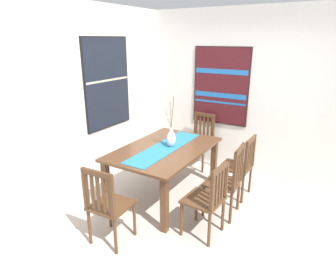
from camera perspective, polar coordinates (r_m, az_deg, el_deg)
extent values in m
cube|color=#B2A89E|center=(3.95, 5.94, -15.88)|extent=(6.40, 6.40, 0.03)
cube|color=silver|center=(4.45, -15.72, 6.69)|extent=(6.40, 0.12, 2.70)
cube|color=silver|center=(5.09, 15.60, 8.11)|extent=(0.12, 6.40, 2.70)
cube|color=#51331E|center=(4.15, -0.61, -2.41)|extent=(1.65, 1.07, 0.03)
cube|color=#51331E|center=(3.53, -0.69, -13.20)|extent=(0.08, 0.08, 0.71)
cube|color=#51331E|center=(4.72, 8.93, -4.88)|extent=(0.08, 0.08, 0.71)
cube|color=#51331E|center=(4.02, -11.91, -9.40)|extent=(0.08, 0.08, 0.71)
cube|color=#51331E|center=(5.09, -0.54, -2.83)|extent=(0.08, 0.08, 0.71)
cube|color=#236B93|center=(4.14, -0.62, -2.15)|extent=(1.52, 0.36, 0.01)
ellipsoid|color=silver|center=(4.14, 0.61, -0.49)|extent=(0.15, 0.13, 0.23)
cylinder|color=silver|center=(4.10, 0.62, 1.28)|extent=(0.06, 0.06, 0.06)
cylinder|color=brown|center=(4.08, 0.53, 4.28)|extent=(0.06, 0.05, 0.37)
cylinder|color=brown|center=(4.00, 0.87, 4.68)|extent=(0.04, 0.07, 0.46)
cylinder|color=brown|center=(4.11, 0.86, 4.15)|extent=(0.14, 0.05, 0.33)
cylinder|color=brown|center=(4.00, 0.09, 3.33)|extent=(0.13, 0.02, 0.28)
sphere|color=silver|center=(4.05, -0.08, 3.61)|extent=(0.04, 0.04, 0.04)
cube|color=#4C301C|center=(3.41, -10.99, -12.98)|extent=(0.44, 0.44, 0.03)
cylinder|color=#4C301C|center=(3.75, -11.24, -14.00)|extent=(0.04, 0.04, 0.43)
cylinder|color=#4C301C|center=(3.56, -6.54, -15.63)|extent=(0.04, 0.04, 0.43)
cylinder|color=#4C301C|center=(3.53, -15.03, -16.60)|extent=(0.04, 0.04, 0.43)
cylinder|color=#4C301C|center=(3.33, -10.19, -18.58)|extent=(0.04, 0.04, 0.43)
cube|color=#4C301C|center=(3.27, -15.86, -9.68)|extent=(0.04, 0.04, 0.49)
cube|color=#4C301C|center=(3.06, -10.83, -11.39)|extent=(0.04, 0.04, 0.49)
cube|color=#4C301C|center=(3.07, -13.73, -7.02)|extent=(0.05, 0.38, 0.06)
cube|color=#4C301C|center=(3.26, -15.47, -10.04)|extent=(0.02, 0.04, 0.40)
cube|color=#4C301C|center=(3.22, -14.46, -10.40)|extent=(0.02, 0.04, 0.40)
cube|color=#4C301C|center=(3.17, -13.42, -10.75)|extent=(0.02, 0.04, 0.40)
cube|color=#4C301C|center=(3.13, -12.34, -11.12)|extent=(0.02, 0.04, 0.40)
cube|color=#4C301C|center=(3.08, -11.23, -11.49)|extent=(0.02, 0.04, 0.40)
cube|color=#4C301C|center=(3.48, 6.85, -12.09)|extent=(0.44, 0.44, 0.03)
cylinder|color=#4C301C|center=(3.54, 2.62, -15.74)|extent=(0.04, 0.04, 0.43)
cylinder|color=#4C301C|center=(3.81, 5.56, -13.17)|extent=(0.04, 0.04, 0.43)
cylinder|color=#4C301C|center=(3.40, 8.02, -17.54)|extent=(0.04, 0.04, 0.43)
cylinder|color=#4C301C|center=(3.68, 10.63, -14.68)|extent=(0.04, 0.04, 0.43)
cube|color=#4C301C|center=(3.15, 8.57, -10.60)|extent=(0.04, 0.04, 0.46)
cube|color=#4C301C|center=(3.44, 11.25, -8.10)|extent=(0.04, 0.04, 0.46)
cube|color=#4C301C|center=(3.20, 10.18, -6.11)|extent=(0.38, 0.05, 0.06)
cube|color=#4C301C|center=(3.18, 8.79, -10.63)|extent=(0.04, 0.02, 0.37)
cube|color=#4C301C|center=(3.24, 9.39, -10.07)|extent=(0.04, 0.02, 0.37)
cube|color=#4C301C|center=(3.30, 9.96, -9.53)|extent=(0.04, 0.02, 0.37)
cube|color=#4C301C|center=(3.36, 10.51, -9.01)|extent=(0.04, 0.02, 0.37)
cube|color=#4C301C|center=(3.42, 11.05, -8.50)|extent=(0.04, 0.02, 0.37)
cube|color=#4C301C|center=(3.89, 10.50, -8.77)|extent=(0.45, 0.45, 0.03)
cylinder|color=#4C301C|center=(3.90, 6.91, -12.37)|extent=(0.04, 0.04, 0.43)
cylinder|color=#4C301C|center=(4.20, 8.69, -10.07)|extent=(0.04, 0.04, 0.43)
cylinder|color=#4C301C|center=(3.81, 12.11, -13.47)|extent=(0.04, 0.04, 0.43)
cylinder|color=#4C301C|center=(4.12, 13.52, -11.02)|extent=(0.04, 0.04, 0.43)
cube|color=#4C301C|center=(3.58, 12.80, -6.77)|extent=(0.04, 0.04, 0.50)
cube|color=#4C301C|center=(3.90, 14.20, -4.71)|extent=(0.04, 0.04, 0.50)
cube|color=#4C301C|center=(3.65, 13.79, -2.52)|extent=(0.38, 0.06, 0.06)
cube|color=#4C301C|center=(3.62, 12.96, -6.72)|extent=(0.04, 0.02, 0.41)
cube|color=#4C301C|center=(3.70, 13.33, -6.17)|extent=(0.04, 0.02, 0.41)
cube|color=#4C301C|center=(3.78, 13.69, -5.65)|extent=(0.04, 0.02, 0.41)
cube|color=#4C301C|center=(3.87, 14.03, -5.15)|extent=(0.04, 0.02, 0.41)
cube|color=#4C301C|center=(4.38, 13.00, -5.73)|extent=(0.42, 0.42, 0.03)
cylinder|color=#4C301C|center=(4.38, 9.75, -8.85)|extent=(0.04, 0.04, 0.43)
cylinder|color=#4C301C|center=(4.68, 11.43, -7.07)|extent=(0.04, 0.04, 0.43)
cylinder|color=#4C301C|center=(4.28, 14.28, -9.87)|extent=(0.04, 0.04, 0.43)
cylinder|color=#4C301C|center=(4.59, 15.67, -7.97)|extent=(0.04, 0.04, 0.43)
cube|color=#4C301C|center=(4.08, 14.93, -4.03)|extent=(0.04, 0.04, 0.46)
cube|color=#4C301C|center=(4.40, 16.32, -2.47)|extent=(0.04, 0.04, 0.46)
cube|color=#4C301C|center=(4.17, 15.89, -0.66)|extent=(0.38, 0.03, 0.06)
cube|color=#4C301C|center=(4.11, 15.03, -4.10)|extent=(0.04, 0.02, 0.37)
cube|color=#4C301C|center=(4.18, 15.34, -3.75)|extent=(0.04, 0.02, 0.37)
cube|color=#4C301C|center=(4.25, 15.64, -3.41)|extent=(0.04, 0.02, 0.37)
cube|color=#4C301C|center=(4.31, 15.92, -3.08)|extent=(0.04, 0.02, 0.37)
cube|color=#4C301C|center=(4.38, 16.20, -2.76)|extent=(0.04, 0.02, 0.37)
cube|color=#4C301C|center=(5.22, 6.00, -1.33)|extent=(0.43, 0.43, 0.03)
cylinder|color=#4C301C|center=(5.08, 6.78, -4.71)|extent=(0.04, 0.04, 0.43)
cylinder|color=#4C301C|center=(5.24, 3.26, -3.88)|extent=(0.04, 0.04, 0.43)
cylinder|color=#4C301C|center=(5.39, 8.51, -3.42)|extent=(0.04, 0.04, 0.43)
cylinder|color=#4C301C|center=(5.53, 5.13, -2.69)|extent=(0.04, 0.04, 0.43)
cube|color=#4C301C|center=(5.23, 8.80, 1.60)|extent=(0.04, 0.04, 0.50)
cube|color=#4C301C|center=(5.38, 5.33, 2.22)|extent=(0.04, 0.04, 0.50)
cube|color=#4C301C|center=(5.25, 7.13, 4.21)|extent=(0.05, 0.38, 0.06)
cube|color=#4C301C|center=(5.25, 8.52, 1.50)|extent=(0.02, 0.04, 0.41)
cube|color=#4C301C|center=(5.28, 7.77, 1.63)|extent=(0.02, 0.04, 0.41)
cube|color=#4C301C|center=(5.31, 7.03, 1.76)|extent=(0.02, 0.04, 0.41)
cube|color=#4C301C|center=(5.34, 6.30, 1.90)|extent=(0.02, 0.04, 0.41)
cube|color=#4C301C|center=(5.37, 5.58, 2.02)|extent=(0.02, 0.04, 0.41)
cube|color=black|center=(4.66, -11.78, 10.09)|extent=(0.96, 0.04, 1.37)
cube|color=black|center=(4.64, -11.57, 10.07)|extent=(0.93, 0.01, 1.34)
cube|color=#B2A893|center=(4.63, -11.56, 10.66)|extent=(0.90, 0.00, 0.03)
cube|color=black|center=(5.17, 10.22, 9.61)|extent=(0.04, 0.99, 1.31)
cube|color=#471419|center=(5.15, 10.13, 9.58)|extent=(0.01, 0.96, 1.28)
cube|color=#1E60A8|center=(5.11, 10.27, 12.33)|extent=(0.00, 0.93, 0.08)
cube|color=#1E60A8|center=(5.19, 9.94, 6.56)|extent=(0.00, 0.93, 0.03)
cube|color=#1E60A8|center=(5.17, 10.01, 7.90)|extent=(0.00, 0.93, 0.08)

